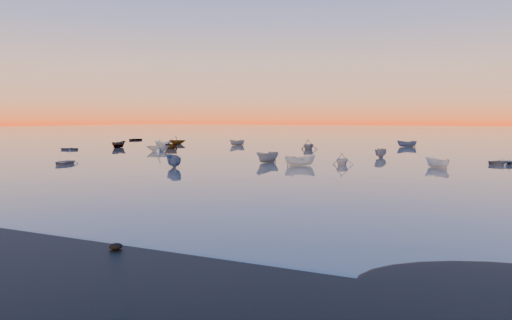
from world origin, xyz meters
The scene contains 6 objects.
ground centered at (0.00, 100.00, 0.00)m, with size 600.00×600.00×0.00m, color #6B6159.
mud_lobes centered at (0.00, -1.00, 0.01)m, with size 140.00×6.00×0.07m, color black, non-canonical shape.
moored_fleet centered at (0.00, 53.00, 0.00)m, with size 124.00×58.00×1.20m, color silver, non-canonical shape.
boat_near_left centered at (-23.00, 24.00, 0.00)m, with size 3.60×1.50×0.90m, color slate.
boat_near_center centered at (3.14, 34.98, 0.00)m, with size 3.66×1.55×1.27m, color silver.
boat_near_right centered at (7.23, 38.30, 0.00)m, with size 3.19×1.43×1.12m, color silver.
Camera 1 is at (23.99, -19.41, 5.49)m, focal length 35.00 mm.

